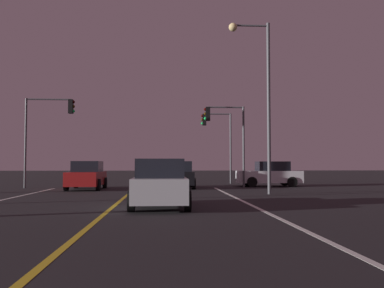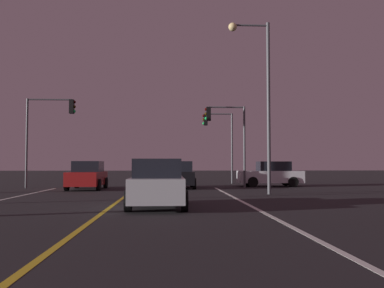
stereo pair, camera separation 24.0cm
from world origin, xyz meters
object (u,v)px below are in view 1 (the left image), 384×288
car_ahead_far (178,175)px  traffic_light_far_right (217,132)px  car_oncoming (87,176)px  car_lead_same_lane (160,184)px  car_crossing_side (270,174)px  traffic_light_near_left (49,122)px  street_lamp_right_far (260,86)px  traffic_light_near_right (225,127)px

car_ahead_far → traffic_light_far_right: 7.64m
car_oncoming → traffic_light_far_right: bearing=128.8°
car_lead_same_lane → car_crossing_side: same height
traffic_light_near_left → car_crossing_side: bearing=4.4°
street_lamp_right_far → car_lead_same_lane: bearing=51.6°
car_crossing_side → car_oncoming: size_ratio=1.00×
traffic_light_near_right → street_lamp_right_far: size_ratio=0.60×
traffic_light_near_right → traffic_light_far_right: traffic_light_far_right is taller
car_oncoming → traffic_light_near_left: size_ratio=0.75×
car_lead_same_lane → traffic_light_near_left: size_ratio=0.75×
car_ahead_far → traffic_light_near_left: traffic_light_near_left is taller
car_oncoming → street_lamp_right_far: size_ratio=0.49×
car_crossing_side → traffic_light_near_left: bearing=4.4°
car_oncoming → car_crossing_side: bearing=102.7°
traffic_light_near_right → traffic_light_near_left: size_ratio=0.93×
car_lead_same_lane → car_ahead_far: bearing=-4.8°
car_oncoming → traffic_light_near_left: 4.63m
traffic_light_near_left → street_lamp_right_far: 13.84m
traffic_light_near_left → car_oncoming: bearing=-29.8°
car_oncoming → car_lead_same_lane: bearing=22.2°
traffic_light_far_right → car_lead_same_lane: bearing=76.8°
car_oncoming → traffic_light_near_right: (8.61, 1.56, 3.10)m
street_lamp_right_far → traffic_light_near_right: bearing=-81.6°
car_crossing_side → car_lead_same_lane: bearing=61.9°
traffic_light_near_left → traffic_light_far_right: traffic_light_near_left is taller
car_ahead_far → street_lamp_right_far: bearing=-144.8°
traffic_light_near_right → street_lamp_right_far: bearing=98.4°
car_lead_same_lane → traffic_light_near_left: (-7.24, 12.63, 3.41)m
traffic_light_near_right → traffic_light_far_right: (0.17, 5.50, 0.12)m
car_ahead_far → traffic_light_far_right: traffic_light_far_right is taller
car_crossing_side → traffic_light_near_right: traffic_light_near_right is taller
traffic_light_far_right → car_crossing_side: bearing=125.1°
car_oncoming → traffic_light_far_right: 11.71m
car_lead_same_lane → car_crossing_side: size_ratio=1.00×
car_lead_same_lane → car_ahead_far: (1.02, 12.01, 0.00)m
traffic_light_near_right → traffic_light_near_left: 11.33m
car_crossing_side → traffic_light_far_right: size_ratio=0.78×
car_lead_same_lane → car_oncoming: bearing=22.2°
car_crossing_side → car_oncoming: 12.15m
traffic_light_near_left → car_ahead_far: bearing=-4.3°
traffic_light_near_right → street_lamp_right_far: street_lamp_right_far is taller
car_ahead_far → street_lamp_right_far: size_ratio=0.49×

